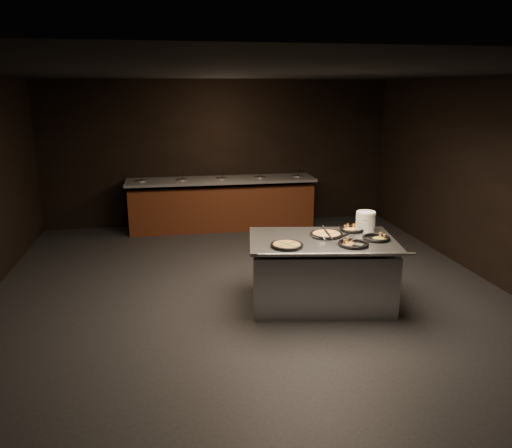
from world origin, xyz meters
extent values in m
cube|color=black|center=(0.00, 0.00, -0.01)|extent=(7.00, 8.00, 0.01)
cube|color=black|center=(0.00, 0.00, 2.90)|extent=(7.00, 8.00, 0.01)
cube|color=black|center=(0.00, 4.00, 1.45)|extent=(7.00, 0.01, 2.90)
cube|color=black|center=(0.00, -4.00, 1.45)|extent=(7.00, 0.01, 2.90)
cube|color=black|center=(3.50, 0.00, 1.45)|extent=(0.01, 8.00, 2.90)
cube|color=#512013|center=(0.00, 3.58, 0.43)|extent=(3.60, 0.75, 0.85)
cube|color=#5E5E63|center=(0.00, 3.58, 0.97)|extent=(3.70, 0.83, 0.05)
cube|color=#35190C|center=(0.00, 3.58, 0.04)|extent=(3.60, 0.69, 0.08)
cylinder|color=silver|center=(-1.55, 3.58, 0.98)|extent=(0.22, 0.22, 0.08)
cylinder|color=#4D772F|center=(-1.55, 3.58, 1.00)|extent=(0.19, 0.19, 0.02)
cylinder|color=black|center=(-1.52, 3.56, 1.09)|extent=(0.04, 0.10, 0.19)
cylinder|color=silver|center=(-0.78, 3.58, 0.98)|extent=(0.22, 0.22, 0.08)
cylinder|color=#4D772F|center=(-0.78, 3.58, 1.00)|extent=(0.19, 0.19, 0.02)
cylinder|color=black|center=(-0.74, 3.56, 1.09)|extent=(0.04, 0.10, 0.19)
cylinder|color=silver|center=(0.00, 3.58, 0.98)|extent=(0.22, 0.22, 0.08)
cylinder|color=#4D772F|center=(0.00, 3.58, 1.00)|extent=(0.19, 0.19, 0.02)
cylinder|color=black|center=(0.03, 3.56, 1.09)|extent=(0.04, 0.10, 0.19)
cylinder|color=silver|center=(0.78, 3.58, 0.98)|extent=(0.22, 0.22, 0.08)
cylinder|color=#4D772F|center=(0.78, 3.58, 1.00)|extent=(0.19, 0.19, 0.02)
cylinder|color=black|center=(0.81, 3.56, 1.09)|extent=(0.04, 0.10, 0.19)
cylinder|color=silver|center=(1.55, 3.58, 0.98)|extent=(0.22, 0.22, 0.08)
cylinder|color=#4D772F|center=(1.55, 3.58, 1.00)|extent=(0.19, 0.19, 0.02)
cylinder|color=black|center=(1.58, 3.56, 1.09)|extent=(0.04, 0.10, 0.19)
cube|color=silver|center=(0.85, -0.31, 0.39)|extent=(1.90, 1.34, 0.79)
cube|color=silver|center=(0.85, -0.31, 0.86)|extent=(1.99, 1.43, 0.04)
cylinder|color=silver|center=(0.85, -0.88, 0.86)|extent=(1.82, 0.34, 0.04)
cylinder|color=white|center=(1.55, -0.01, 1.00)|extent=(0.25, 0.25, 0.25)
cylinder|color=black|center=(0.33, -0.54, 0.88)|extent=(0.37, 0.37, 0.01)
torus|color=black|center=(0.33, -0.54, 0.90)|extent=(0.40, 0.40, 0.04)
torus|color=brown|center=(0.33, -0.54, 0.90)|extent=(0.34, 0.34, 0.03)
cylinder|color=tan|center=(0.33, -0.54, 0.90)|extent=(0.29, 0.29, 0.02)
cube|color=black|center=(0.33, -0.54, 0.91)|extent=(0.15, 0.26, 0.00)
cube|color=black|center=(0.33, -0.54, 0.91)|extent=(0.26, 0.15, 0.00)
cylinder|color=black|center=(0.95, -0.18, 0.88)|extent=(0.40, 0.40, 0.01)
torus|color=black|center=(0.95, -0.18, 0.90)|extent=(0.42, 0.42, 0.04)
torus|color=brown|center=(0.95, -0.18, 0.90)|extent=(0.36, 0.36, 0.03)
cylinder|color=gold|center=(0.95, -0.18, 0.90)|extent=(0.32, 0.32, 0.02)
cube|color=black|center=(0.95, -0.18, 0.91)|extent=(0.03, 0.32, 0.00)
cube|color=black|center=(0.95, -0.18, 0.91)|extent=(0.32, 0.03, 0.00)
cylinder|color=black|center=(1.36, -0.01, 0.88)|extent=(0.31, 0.31, 0.01)
torus|color=black|center=(1.36, -0.01, 0.90)|extent=(0.33, 0.33, 0.04)
cylinder|color=black|center=(1.14, -0.63, 0.88)|extent=(0.35, 0.35, 0.01)
torus|color=black|center=(1.14, -0.63, 0.90)|extent=(0.38, 0.38, 0.04)
cylinder|color=black|center=(1.51, -0.45, 0.88)|extent=(0.33, 0.33, 0.01)
torus|color=black|center=(1.51, -0.45, 0.90)|extent=(0.35, 0.35, 0.04)
cube|color=silver|center=(0.80, -0.26, 0.90)|extent=(0.14, 0.15, 0.00)
cylinder|color=black|center=(0.88, -0.42, 0.99)|extent=(0.10, 0.21, 0.15)
cylinder|color=silver|center=(0.84, -0.34, 0.93)|extent=(0.05, 0.11, 0.09)
cube|color=silver|center=(1.19, -0.67, 0.90)|extent=(0.16, 0.15, 0.00)
cylinder|color=black|center=(1.04, -0.57, 0.99)|extent=(0.18, 0.16, 0.15)
cylinder|color=silver|center=(1.11, -0.62, 0.93)|extent=(0.09, 0.08, 0.09)
camera|label=1|loc=(-1.04, -6.11, 2.72)|focal=35.00mm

